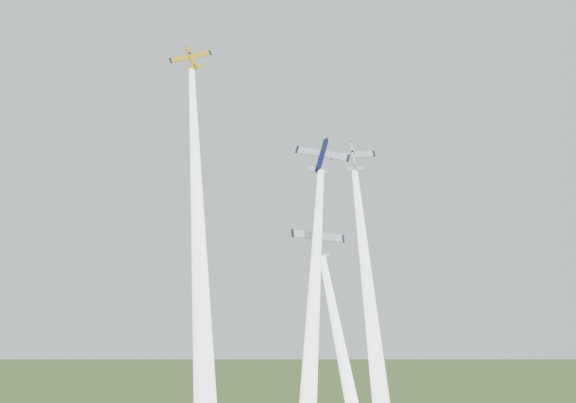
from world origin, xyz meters
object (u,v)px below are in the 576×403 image
object	(u,v)px
plane_navy	(322,156)
plane_silver_low	(319,238)
plane_silver_right	(353,157)
plane_yellow	(191,58)

from	to	relation	value
plane_navy	plane_silver_low	distance (m)	12.43
plane_navy	plane_silver_right	bearing A→B (deg)	52.43
plane_yellow	plane_navy	world-z (taller)	plane_yellow
plane_silver_right	plane_navy	bearing A→B (deg)	-137.87
plane_silver_right	plane_yellow	bearing A→B (deg)	169.52
plane_yellow	plane_silver_right	distance (m)	30.98
plane_navy	plane_silver_low	world-z (taller)	plane_navy
plane_silver_right	plane_silver_low	distance (m)	15.76
plane_yellow	plane_silver_low	world-z (taller)	plane_yellow
plane_silver_right	plane_silver_low	world-z (taller)	plane_silver_right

